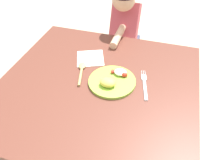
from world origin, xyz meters
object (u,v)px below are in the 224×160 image
Objects in this scene: spoon at (81,70)px; person at (124,44)px; fork at (145,85)px; plate at (112,81)px.

spoon is 0.62m from person.
fork is 1.15× the size of spoon.
spoon is at bearing 73.82° from fork.
plate is 0.17m from fork.
plate reaches higher than spoon.
person is (-0.25, 0.60, -0.17)m from fork.
person reaches higher than plate.
fork is 0.36m from spoon.
fork is 0.23× the size of person.
person is (-0.08, 0.62, -0.18)m from plate.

